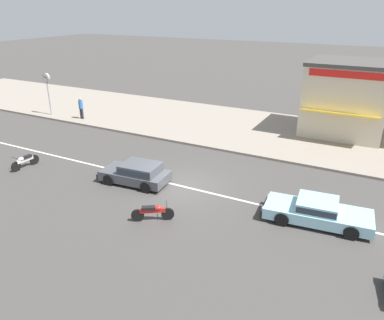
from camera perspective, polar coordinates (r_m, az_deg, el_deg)
ground_plane at (r=19.25m, az=-1.43°, el=-4.04°), size 160.00×160.00×0.00m
lane_centre_stripe at (r=19.25m, az=-1.43°, el=-4.04°), size 50.40×0.14×0.01m
kerb_strip at (r=28.17m, az=9.01°, el=4.66°), size 68.00×10.00×0.15m
sedan_pale_blue_0 at (r=16.86m, az=18.49°, el=-7.40°), size 4.64×2.16×1.06m
hatchback_dark_grey_2 at (r=19.58m, az=-8.39°, el=-1.90°), size 3.75×2.03×1.10m
motorcycle_0 at (r=23.28m, az=-24.13°, el=-0.12°), size 0.56×1.76×0.80m
motorcycle_1 at (r=16.27m, az=-5.96°, el=-7.85°), size 1.61×1.12×0.80m
street_clock at (r=32.95m, az=-21.20°, el=10.78°), size 0.67×0.22×3.41m
pedestrian_near_clock at (r=31.23m, az=-16.57°, el=7.82°), size 0.34×0.34×1.70m
shopfront_mid_block at (r=28.39m, az=22.46°, el=8.79°), size 5.39×5.76×5.01m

